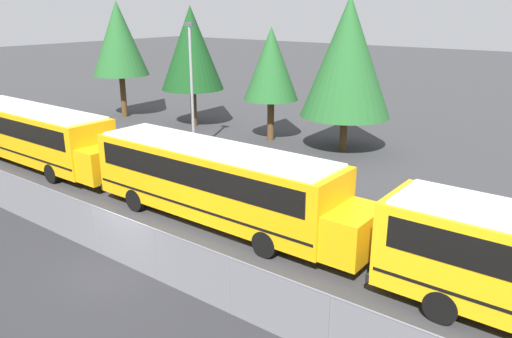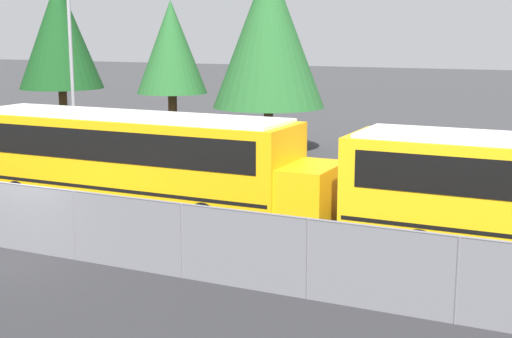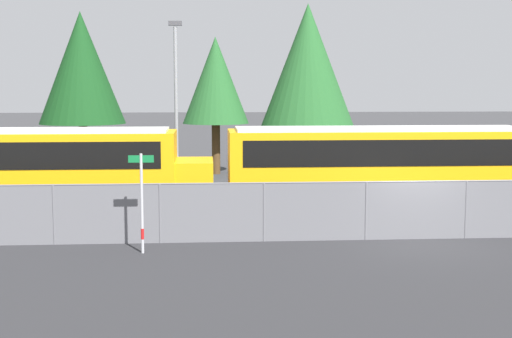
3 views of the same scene
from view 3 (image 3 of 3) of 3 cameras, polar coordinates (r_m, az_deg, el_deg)
name	(u,v)px [view 3 (image 3 of 3)]	position (r m, az deg, el deg)	size (l,w,h in m)	color
ground_plane	(415,239)	(22.39, 12.63, -5.50)	(200.00, 200.00, 0.00)	#38383A
road_strip	(494,297)	(16.91, 18.51, -9.70)	(111.42, 12.00, 0.01)	#2B2B2D
fence	(416,209)	(22.21, 12.69, -3.18)	(77.49, 0.07, 1.80)	#9EA0A5
school_bus_1	(26,166)	(26.21, -17.93, 0.26)	(12.42, 2.61, 3.15)	#EDA80F
school_bus_2	(387,162)	(26.43, 10.41, 0.53)	(12.42, 2.61, 3.15)	#EDA80F
street_sign	(142,201)	(20.04, -9.12, -2.51)	(0.70, 0.09, 2.81)	#B7B7BC
light_pole	(176,97)	(32.23, -6.41, 5.72)	(0.60, 0.24, 7.48)	gray
tree_0	(216,81)	(37.41, -3.26, 7.05)	(3.46, 3.46, 7.16)	#51381E
tree_1	(308,68)	(38.44, 4.15, 8.02)	(5.26, 5.26, 8.97)	#51381E
tree_3	(81,68)	(37.97, -13.80, 7.84)	(4.41, 4.41, 8.41)	#51381E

